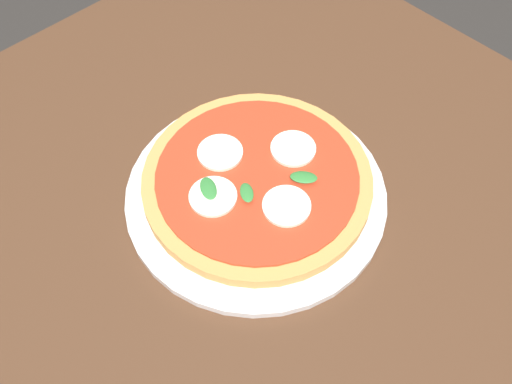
{
  "coord_description": "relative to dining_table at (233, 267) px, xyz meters",
  "views": [
    {
      "loc": [
        -0.23,
        -0.29,
        1.33
      ],
      "look_at": [
        0.06,
        0.02,
        0.72
      ],
      "focal_mm": 38.69,
      "sensor_mm": 36.0,
      "label": 1
    }
  ],
  "objects": [
    {
      "name": "pizza",
      "position": [
        0.07,
        0.03,
        0.12
      ],
      "size": [
        0.31,
        0.31,
        0.03
      ],
      "color": "tan",
      "rests_on": "serving_tray"
    },
    {
      "name": "dining_table",
      "position": [
        0.0,
        0.0,
        0.0
      ],
      "size": [
        1.12,
        1.06,
        0.71
      ],
      "color": "#4C301E",
      "rests_on": "ground_plane"
    },
    {
      "name": "serving_tray",
      "position": [
        0.06,
        0.02,
        0.1
      ],
      "size": [
        0.35,
        0.35,
        0.01
      ],
      "primitive_type": "cylinder",
      "color": "silver",
      "rests_on": "dining_table"
    }
  ]
}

